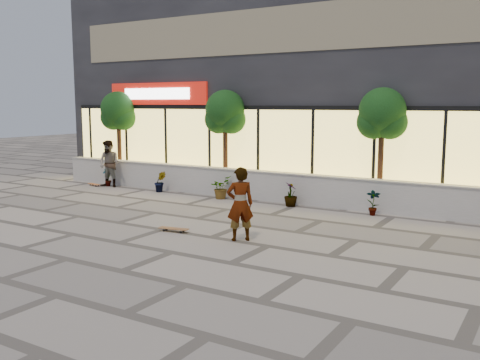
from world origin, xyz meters
The scene contains 15 objects.
ground centered at (0.00, 0.00, 0.00)m, with size 80.00×80.00×0.00m, color gray.
planter_wall centered at (0.00, 7.00, 0.52)m, with size 22.00×0.42×1.04m.
retail_building centered at (0.00, 12.49, 4.25)m, with size 24.00×9.17×8.50m.
shrub_a centered at (-8.50, 6.45, 0.41)m, with size 0.43×0.29×0.81m, color #143611.
shrub_b centered at (-5.70, 6.45, 0.41)m, with size 0.45×0.36×0.81m, color #143611.
shrub_c centered at (-2.90, 6.45, 0.41)m, with size 0.73×0.63×0.81m, color #143611.
shrub_d centered at (-0.10, 6.45, 0.41)m, with size 0.45×0.45×0.81m, color #143611.
shrub_e centered at (2.70, 6.45, 0.41)m, with size 0.43×0.29×0.81m, color #143611.
tree_west centered at (-9.00, 7.70, 2.99)m, with size 1.60×1.50×3.92m.
tree_midwest centered at (-3.50, 7.70, 2.99)m, with size 1.60×1.50×3.92m.
tree_mideast centered at (2.50, 7.70, 2.99)m, with size 1.60×1.50×3.92m.
skater_center centered at (0.79, 1.75, 0.93)m, with size 0.68×0.45×1.86m, color white.
skater_left centered at (-8.24, 6.30, 0.96)m, with size 0.93×0.73×1.92m, color tan.
skateboard_center centered at (-1.21, 1.60, 0.08)m, with size 0.86×0.35×0.10m.
skateboard_left centered at (-9.03, 6.20, 0.07)m, with size 0.74×0.33×0.09m.
Camera 1 is at (7.57, -9.39, 3.41)m, focal length 40.00 mm.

